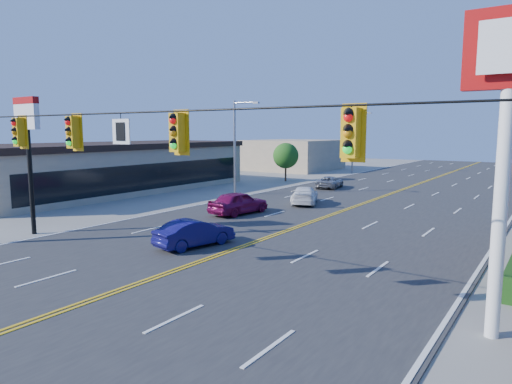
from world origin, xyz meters
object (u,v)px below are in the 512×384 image
Objects in this scene: car_magenta at (239,203)px; car_silver at (330,183)px; pizza_hut_sign at (28,137)px; signal_span at (94,149)px; car_blue at (195,234)px; car_white at (304,196)px; kfc_pylon at (508,108)px.

car_magenta reaches higher than car_silver.
pizza_hut_sign is 27.50m from car_silver.
signal_span reaches higher than car_magenta.
car_blue is 0.88× the size of car_white.
signal_span reaches higher than pizza_hut_sign.
pizza_hut_sign is 1.55× the size of car_magenta.
car_blue is at bearing 16.32° from pizza_hut_sign.
kfc_pylon is at bearing 154.23° from car_magenta.
kfc_pylon is 22.99m from car_white.
kfc_pylon is 1.93× the size of car_magenta.
car_blue is (9.08, 2.66, -4.54)m from pizza_hut_sign.
pizza_hut_sign reaches higher than car_white.
signal_span is 5.51× the size of car_magenta.
car_magenta is (-16.25, 10.69, -5.29)m from kfc_pylon.
signal_span is 11.60m from pizza_hut_sign.
car_magenta reaches higher than car_blue.
car_white is (1.59, 6.18, -0.10)m from car_magenta.
kfc_pylon is at bearing -178.59° from car_blue.
car_magenta is 1.08× the size of car_silver.
car_white is at bearing -96.87° from car_magenta.
pizza_hut_sign reaches higher than car_blue.
signal_span is at bearing 76.05° from car_white.
car_blue is (-1.80, 6.66, -4.24)m from signal_span.
car_white is at bearing -69.98° from car_blue.
car_white reaches higher than car_blue.
kfc_pylon is 20.16m from car_magenta.
kfc_pylon reaches higher than car_magenta.
car_magenta is 8.70m from car_blue.
signal_span is 31.55m from car_silver.
car_white is (-1.74, 14.21, 0.00)m from car_blue.
kfc_pylon is 1.91× the size of car_white.
pizza_hut_sign is at bearing 29.37° from car_blue.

